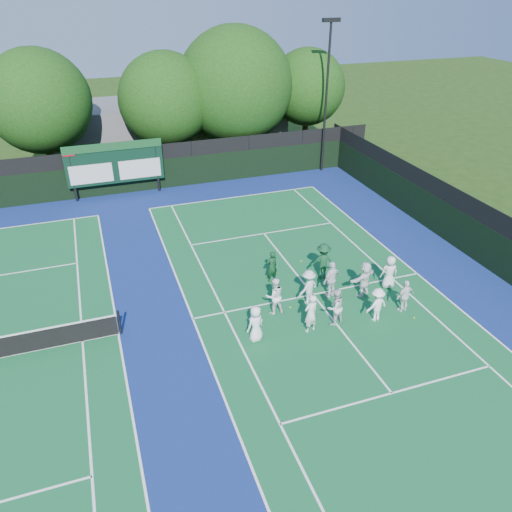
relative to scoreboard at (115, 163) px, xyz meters
name	(u,v)px	position (x,y,z in m)	size (l,w,h in m)	color
ground	(323,307)	(7.01, -15.59, -2.19)	(120.00, 120.00, 0.00)	#1E390F
court_apron	(181,321)	(1.01, -14.59, -2.19)	(34.00, 32.00, 0.01)	navy
near_court	(313,295)	(7.01, -14.59, -2.18)	(11.05, 23.85, 0.01)	#125A2E
back_fence	(132,172)	(1.01, 0.41, -0.83)	(34.00, 0.08, 3.00)	black
divider_fence_right	(483,238)	(16.01, -14.59, -0.83)	(0.08, 32.00, 3.00)	black
scoreboard	(115,163)	(0.00, 0.00, 0.00)	(6.00, 0.21, 3.55)	black
clubhouse	(169,126)	(5.01, 8.41, -0.19)	(18.00, 6.00, 4.00)	slate
light_pole_right	(327,81)	(14.51, 0.11, 4.11)	(1.20, 0.30, 10.12)	black
tree_b	(42,104)	(-3.75, 3.99, 3.10)	(6.59, 6.59, 8.76)	black
tree_c	(168,102)	(4.31, 3.99, 2.66)	(6.41, 6.41, 8.23)	black
tree_d	(237,89)	(9.35, 3.99, 3.22)	(8.17, 8.17, 9.71)	black
tree_e	(309,89)	(14.97, 3.99, 2.85)	(5.62, 5.62, 8.00)	black
tennis_ball_0	(290,307)	(5.66, -15.19, -2.16)	(0.07, 0.07, 0.07)	#BBDA19
tennis_ball_1	(341,295)	(8.14, -15.09, -2.16)	(0.07, 0.07, 0.07)	#BBDA19
tennis_ball_2	(414,318)	(10.26, -17.59, -2.16)	(0.07, 0.07, 0.07)	#BBDA19
tennis_ball_4	(301,261)	(7.72, -11.69, -2.16)	(0.07, 0.07, 0.07)	#BBDA19
player_front_0	(256,324)	(3.56, -16.72, -1.42)	(0.76, 0.49, 1.55)	white
player_front_1	(311,313)	(5.80, -16.89, -1.34)	(0.62, 0.41, 1.70)	white
player_front_2	(335,307)	(6.93, -16.77, -1.38)	(0.79, 0.62, 1.63)	silver
player_front_3	(377,305)	(8.66, -17.11, -1.44)	(0.97, 0.56, 1.51)	white
player_front_4	(405,296)	(10.13, -16.94, -1.45)	(0.87, 0.36, 1.49)	white
player_back_0	(274,296)	(4.89, -15.26, -1.35)	(0.81, 0.63, 1.68)	white
player_back_1	(308,287)	(6.55, -15.03, -1.39)	(1.03, 0.59, 1.59)	silver
player_back_2	(332,279)	(7.71, -14.91, -1.32)	(1.02, 0.42, 1.74)	white
player_back_3	(365,279)	(9.13, -15.31, -1.36)	(1.54, 0.49, 1.66)	white
player_back_4	(389,272)	(10.51, -15.12, -1.40)	(0.78, 0.51, 1.59)	silver
coach_left	(272,267)	(5.68, -12.89, -1.41)	(0.57, 0.37, 1.56)	#0F371B
coach_right	(323,261)	(8.03, -13.42, -1.29)	(1.16, 0.67, 1.80)	#103D21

